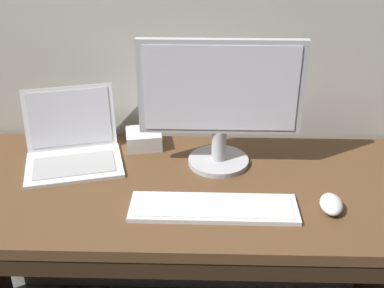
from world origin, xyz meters
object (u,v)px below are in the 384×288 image
Objects in this scene: computer_mouse at (331,204)px; external_drive_box at (144,139)px; wired_keyboard at (214,208)px; laptop_white at (73,147)px; external_monitor at (220,102)px.

computer_mouse is 0.83× the size of external_drive_box.
wired_keyboard is 3.94× the size of external_drive_box.
wired_keyboard is at bearing -57.38° from external_drive_box.
laptop_white is at bearing 166.58° from computer_mouse.
external_drive_box is (0.23, 0.10, -0.02)m from laptop_white.
external_monitor is 1.06× the size of wired_keyboard.
external_drive_box is (-0.24, 0.38, 0.02)m from wired_keyboard.
external_monitor reaches higher than laptop_white.
external_drive_box reaches higher than computer_mouse.
computer_mouse is at bearing 1.80° from wired_keyboard.
wired_keyboard is 0.33m from computer_mouse.
computer_mouse is at bearing -37.92° from external_monitor.
laptop_white is 0.25m from external_drive_box.
wired_keyboard is at bearing -173.11° from computer_mouse.
external_monitor is (0.49, -0.02, 0.18)m from laptop_white.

